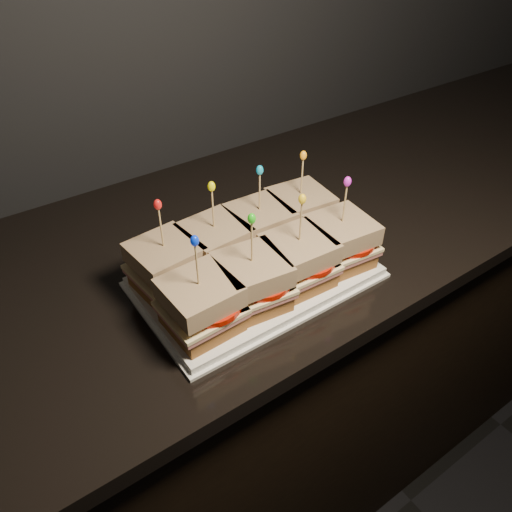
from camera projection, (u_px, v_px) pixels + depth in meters
cabinet at (280, 364)px, 1.32m from camera, size 2.68×0.62×0.88m
granite_slab at (286, 221)px, 1.04m from camera, size 2.72×0.66×0.03m
platter at (256, 277)px, 0.85m from camera, size 0.38×0.24×0.02m
platter_rim at (256, 280)px, 0.86m from camera, size 0.40×0.25×0.01m
sandwich_0_bread_bot at (169, 280)px, 0.81m from camera, size 0.11×0.11×0.03m
sandwich_0_ham at (167, 272)px, 0.80m from camera, size 0.12×0.11×0.01m
sandwich_0_cheese at (167, 268)px, 0.80m from camera, size 0.12×0.11×0.01m
sandwich_0_tomato at (175, 264)px, 0.80m from camera, size 0.10×0.10×0.01m
sandwich_0_bread_top at (165, 254)px, 0.78m from camera, size 0.11×0.11×0.03m
sandwich_0_pick at (161, 230)px, 0.75m from camera, size 0.00×0.00×0.09m
sandwich_0_frill at (158, 204)px, 0.72m from camera, size 0.01×0.01×0.02m
sandwich_1_bread_bot at (216, 260)px, 0.86m from camera, size 0.10×0.10×0.03m
sandwich_1_ham at (216, 252)px, 0.84m from camera, size 0.11×0.11×0.01m
sandwich_1_cheese at (215, 249)px, 0.84m from camera, size 0.12×0.11×0.01m
sandwich_1_tomato at (223, 245)px, 0.84m from camera, size 0.10×0.10×0.01m
sandwich_1_bread_top at (215, 235)px, 0.82m from camera, size 0.11×0.11×0.03m
sandwich_1_pick at (213, 211)px, 0.79m from camera, size 0.00×0.00×0.09m
sandwich_1_frill at (211, 186)px, 0.77m from camera, size 0.01×0.01×0.02m
sandwich_2_bread_bot at (259, 242)px, 0.90m from camera, size 0.10×0.10×0.03m
sandwich_2_ham at (259, 234)px, 0.89m from camera, size 0.11×0.11×0.01m
sandwich_2_cheese at (259, 231)px, 0.88m from camera, size 0.11×0.11×0.01m
sandwich_2_tomato at (267, 227)px, 0.88m from camera, size 0.10×0.10×0.01m
sandwich_2_bread_top at (260, 217)px, 0.86m from camera, size 0.10×0.10×0.03m
sandwich_2_pick at (260, 194)px, 0.83m from camera, size 0.00×0.00×0.09m
sandwich_2_frill at (260, 170)px, 0.81m from camera, size 0.01×0.01×0.02m
sandwich_3_bread_bot at (299, 226)px, 0.94m from camera, size 0.11×0.11×0.03m
sandwich_3_ham at (299, 218)px, 0.93m from camera, size 0.12×0.11×0.01m
sandwich_3_cheese at (300, 215)px, 0.92m from camera, size 0.12×0.12×0.01m
sandwich_3_tomato at (307, 211)px, 0.92m from camera, size 0.10×0.10×0.01m
sandwich_3_bread_top at (300, 201)px, 0.90m from camera, size 0.11×0.11×0.03m
sandwich_3_pick at (302, 179)px, 0.88m from camera, size 0.00×0.00×0.09m
sandwich_3_frill at (303, 155)px, 0.85m from camera, size 0.01×0.01×0.02m
sandwich_4_bread_bot at (202, 319)px, 0.74m from camera, size 0.10×0.10×0.03m
sandwich_4_ham at (201, 311)px, 0.73m from camera, size 0.11×0.11×0.01m
sandwich_4_cheese at (201, 307)px, 0.73m from camera, size 0.11×0.11×0.01m
sandwich_4_tomato at (210, 303)px, 0.73m from camera, size 0.10×0.10×0.01m
sandwich_4_bread_top at (200, 293)px, 0.71m from camera, size 0.10×0.10×0.03m
sandwich_4_pick at (197, 267)px, 0.68m from camera, size 0.00×0.00×0.09m
sandwich_4_frill at (195, 241)px, 0.65m from camera, size 0.01×0.01×0.02m
sandwich_5_bread_bot at (252, 295)px, 0.78m from camera, size 0.11×0.11×0.03m
sandwich_5_ham at (252, 287)px, 0.77m from camera, size 0.12×0.11×0.01m
sandwich_5_cheese at (252, 284)px, 0.77m from camera, size 0.12×0.12×0.01m
sandwich_5_tomato at (261, 279)px, 0.77m from camera, size 0.10×0.10×0.01m
sandwich_5_bread_top at (252, 269)px, 0.75m from camera, size 0.11×0.11×0.03m
sandwich_5_pick at (252, 245)px, 0.72m from camera, size 0.00×0.00×0.09m
sandwich_5_frill at (252, 219)px, 0.70m from camera, size 0.01×0.01×0.02m
sandwich_6_bread_bot at (297, 274)px, 0.83m from camera, size 0.10×0.10×0.03m
sandwich_6_ham at (298, 266)px, 0.82m from camera, size 0.11×0.11×0.01m
sandwich_6_cheese at (298, 263)px, 0.81m from camera, size 0.11×0.11×0.01m
sandwich_6_tomato at (306, 258)px, 0.81m from camera, size 0.10×0.10×0.01m
sandwich_6_bread_top at (299, 248)px, 0.79m from camera, size 0.10×0.10×0.03m
sandwich_6_pick at (301, 224)px, 0.76m from camera, size 0.00×0.00×0.09m
sandwich_6_frill at (302, 199)px, 0.74m from camera, size 0.01×0.01×0.02m
sandwich_7_bread_bot at (338, 255)px, 0.87m from camera, size 0.11×0.11×0.03m
sandwich_7_ham at (339, 247)px, 0.86m from camera, size 0.12×0.11×0.01m
sandwich_7_cheese at (340, 243)px, 0.85m from camera, size 0.12×0.11×0.01m
sandwich_7_tomato at (348, 239)px, 0.85m from camera, size 0.10×0.10×0.01m
sandwich_7_bread_top at (341, 230)px, 0.83m from camera, size 0.11×0.11×0.03m
sandwich_7_pick at (344, 206)px, 0.81m from camera, size 0.00×0.00×0.09m
sandwich_7_frill at (348, 181)px, 0.78m from camera, size 0.01×0.01×0.02m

